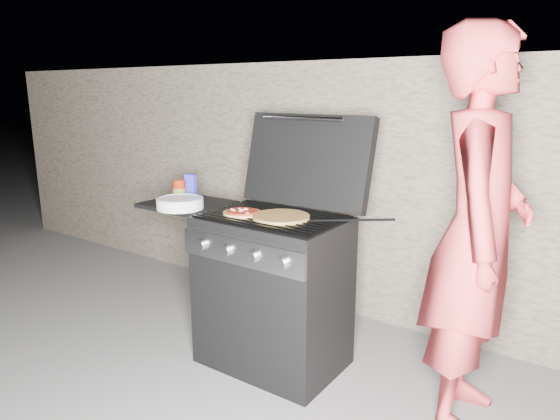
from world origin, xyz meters
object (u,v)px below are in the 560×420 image
Objects in this scene: sauce_jar at (179,189)px; person at (477,235)px; pizza_topped at (242,212)px; gas_grill at (240,282)px.

person reaches higher than sauce_jar.
pizza_topped is 1.25m from person.
person is (1.32, 0.13, 0.49)m from gas_grill.
sauce_jar is 1.86m from person.
sauce_jar reaches higher than gas_grill.
pizza_topped is 0.11× the size of person.
person reaches higher than gas_grill.
sauce_jar is (-0.62, 0.12, 0.04)m from pizza_topped.
sauce_jar is at bearing 169.30° from pizza_topped.
person is at bearing 9.31° from pizza_topped.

